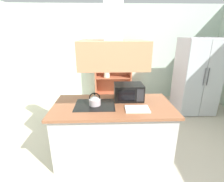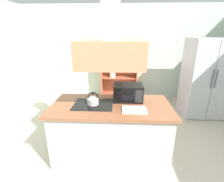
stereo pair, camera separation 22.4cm
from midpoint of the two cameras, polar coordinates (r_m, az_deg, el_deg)
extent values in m
plane|color=#C0B49F|center=(2.79, 7.43, -24.69)|extent=(7.80, 7.80, 0.00)
cube|color=silver|center=(5.04, 5.46, 12.60)|extent=(6.00, 0.12, 2.70)
cube|color=#B4B1AF|center=(2.75, 2.05, -13.80)|extent=(1.74, 0.84, 0.86)
cube|color=brown|center=(2.53, 2.17, -5.22)|extent=(1.82, 0.92, 0.04)
cube|color=black|center=(2.54, -4.02, -4.65)|extent=(0.60, 0.48, 0.00)
cube|color=#BC7A54|center=(2.32, 2.42, 12.65)|extent=(0.90, 0.70, 0.36)
cube|color=#B0B8BD|center=(2.33, 2.66, 27.73)|extent=(0.24, 0.24, 0.86)
cube|color=#BFB3BD|center=(4.56, 30.56, 3.82)|extent=(0.90, 0.72, 1.84)
cube|color=#B7BCC1|center=(4.13, 30.08, 2.54)|extent=(0.44, 0.03, 1.80)
cube|color=#B9BCC0|center=(4.36, 35.34, 2.32)|extent=(0.44, 0.03, 1.80)
cylinder|color=#4C4C51|center=(4.17, 32.73, 3.54)|extent=(0.02, 0.02, 0.40)
cylinder|color=#4C4C51|center=(4.21, 33.67, 3.49)|extent=(0.02, 0.02, 0.40)
cube|color=#A85739|center=(4.87, -2.25, 6.81)|extent=(0.04, 0.40, 1.76)
cube|color=#A85739|center=(4.89, 9.86, 6.59)|extent=(0.04, 0.40, 1.76)
cube|color=#A85739|center=(4.74, 4.06, 16.97)|extent=(1.06, 0.40, 0.03)
cube|color=#A85739|center=(5.10, 3.62, -2.49)|extent=(1.06, 0.40, 0.08)
cube|color=#A85739|center=(5.04, 3.79, 7.21)|extent=(1.06, 0.02, 1.76)
cube|color=#A85739|center=(4.90, 3.78, 4.73)|extent=(0.98, 0.36, 0.02)
cube|color=#A85739|center=(4.81, 3.89, 9.81)|extent=(0.98, 0.36, 0.02)
cylinder|color=beige|center=(4.84, 1.52, 5.04)|extent=(0.18, 0.18, 0.05)
cylinder|color=beige|center=(4.83, 1.53, 5.56)|extent=(0.17, 0.17, 0.05)
cylinder|color=beige|center=(4.82, 1.53, 6.08)|extent=(0.16, 0.16, 0.05)
cylinder|color=silver|center=(4.76, 5.48, 10.55)|extent=(0.01, 0.01, 0.12)
cone|color=silver|center=(4.74, 5.52, 11.74)|extent=(0.07, 0.07, 0.08)
cylinder|color=silver|center=(4.77, 7.56, 10.49)|extent=(0.01, 0.01, 0.12)
cone|color=silver|center=(4.76, 7.61, 11.68)|extent=(0.07, 0.07, 0.08)
cylinder|color=#C0B0B6|center=(2.52, -4.04, -3.62)|extent=(0.18, 0.18, 0.10)
cone|color=#AEB6B6|center=(2.49, -4.08, -1.94)|extent=(0.17, 0.17, 0.06)
sphere|color=black|center=(2.47, -4.11, -0.95)|extent=(0.03, 0.03, 0.03)
torus|color=black|center=(2.49, -4.08, -2.22)|extent=(0.17, 0.02, 0.17)
cube|color=white|center=(2.37, 10.42, -6.48)|extent=(0.35, 0.25, 0.02)
cube|color=black|center=(2.68, 7.93, -0.49)|extent=(0.46, 0.34, 0.26)
cube|color=black|center=(2.51, 7.01, -1.81)|extent=(0.26, 0.01, 0.17)
cube|color=#262628|center=(2.54, 11.78, -1.86)|extent=(0.11, 0.01, 0.20)
camera|label=1|loc=(0.11, -87.72, 0.80)|focal=26.43mm
camera|label=2|loc=(0.11, 92.28, -0.80)|focal=26.43mm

